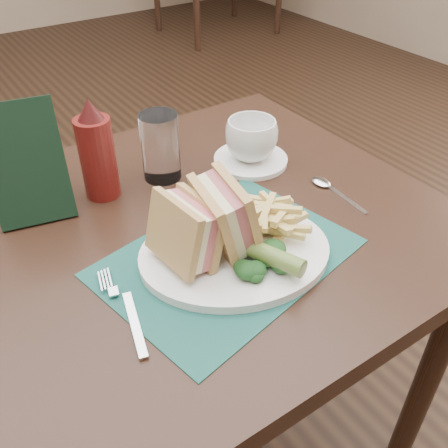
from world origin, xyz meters
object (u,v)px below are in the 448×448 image
Objects in this scene: saucer at (251,160)px; drinking_glass at (160,147)px; coffee_cup at (251,140)px; sandwich_half_a at (173,236)px; ketchup_bottle at (96,149)px; table_main at (191,362)px; check_presenter at (26,164)px; sandwich_half_b at (213,217)px; plate at (235,253)px; placemat at (227,257)px.

drinking_glass is (-0.17, 0.05, 0.06)m from saucer.
drinking_glass reaches higher than coffee_cup.
sandwich_half_a reaches higher than coffee_cup.
saucer is 0.81× the size of ketchup_bottle.
check_presenter is at bearing 138.82° from table_main.
sandwich_half_b is at bearing -4.16° from sandwich_half_a.
sandwich_half_a is at bearing -53.43° from check_presenter.
plate is at bearing -131.24° from coffee_cup.
plate is 2.76× the size of sandwich_half_a.
saucer is (0.29, 0.20, -0.07)m from sandwich_half_a.
drinking_glass reaches higher than placemat.
plate is at bearing -70.85° from ketchup_bottle.
sandwich_half_b is 0.78× the size of saucer.
sandwich_half_b is 0.33m from check_presenter.
ketchup_bottle is at bearing 9.38° from check_presenter.
coffee_cup is 0.56× the size of ketchup_bottle.
plate is (0.03, -0.12, 0.38)m from table_main.
ketchup_bottle is (-0.09, 0.28, 0.09)m from placemat.
placemat is 0.01m from plate.
check_presenter is at bearing 171.15° from saucer.
ketchup_bottle reaches higher than plate.
sandwich_half_b is (-0.02, 0.02, 0.07)m from placemat.
table_main is at bearing 121.02° from plate.
table_main is 0.39m from placemat.
ketchup_bottle is (-0.07, 0.26, 0.02)m from sandwich_half_b.
table_main is at bearing -29.26° from check_presenter.
plate is 2.31× the size of drinking_glass.
placemat is 1.27× the size of plate.
table_main is at bearing -66.01° from ketchup_bottle.
sandwich_half_a is 0.30m from check_presenter.
sandwich_half_a is (-0.08, 0.01, 0.07)m from placemat.
saucer is at bearing 52.30° from sandwich_half_b.
table_main is at bearing 98.02° from placemat.
sandwich_half_b reaches higher than coffee_cup.
saucer is (0.22, 0.20, -0.07)m from sandwich_half_b.
ketchup_bottle is (-0.00, 0.26, 0.02)m from sandwich_half_a.
check_presenter reaches higher than ketchup_bottle.
coffee_cup is (0.29, 0.20, -0.02)m from sandwich_half_a.
plate is 1.46× the size of check_presenter.
plate is at bearing -31.19° from sandwich_half_b.
drinking_glass is 0.24m from check_presenter.
check_presenter reaches higher than sandwich_half_b.
drinking_glass is (-0.17, 0.05, 0.01)m from coffee_cup.
table_main is 0.40m from plate.
placemat is at bearing -133.42° from coffee_cup.
plate is at bearing -41.05° from check_presenter.
sandwich_half_b is at bearing -74.34° from ketchup_bottle.
ketchup_bottle is at bearing 127.97° from plate.
table_main is 0.46m from sandwich_half_a.
check_presenter is at bearing 176.78° from drinking_glass.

